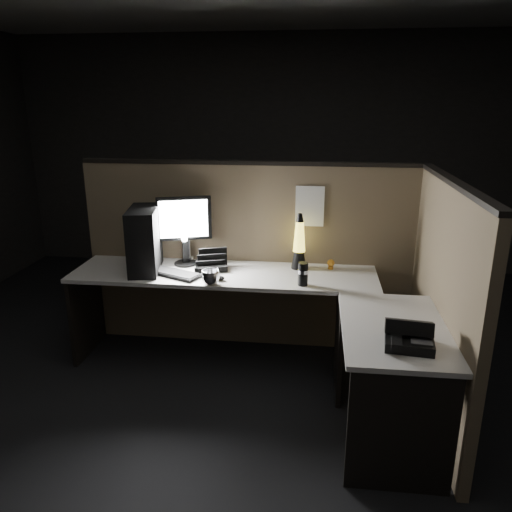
# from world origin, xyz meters

# --- Properties ---
(floor) EXTENTS (6.00, 6.00, 0.00)m
(floor) POSITION_xyz_m (0.00, 0.00, 0.00)
(floor) COLOR black
(floor) RESTS_ON ground
(room_shell) EXTENTS (6.00, 6.00, 6.00)m
(room_shell) POSITION_xyz_m (0.00, 0.00, 1.62)
(room_shell) COLOR silver
(room_shell) RESTS_ON ground
(partition_back) EXTENTS (2.66, 0.06, 1.50)m
(partition_back) POSITION_xyz_m (0.00, 0.93, 0.75)
(partition_back) COLOR brown
(partition_back) RESTS_ON ground
(partition_right) EXTENTS (0.06, 1.66, 1.50)m
(partition_right) POSITION_xyz_m (1.33, 0.10, 0.75)
(partition_right) COLOR brown
(partition_right) RESTS_ON ground
(desk) EXTENTS (2.60, 1.60, 0.73)m
(desk) POSITION_xyz_m (0.18, 0.25, 0.58)
(desk) COLOR beige
(desk) RESTS_ON ground
(pc_tower) EXTENTS (0.29, 0.49, 0.48)m
(pc_tower) POSITION_xyz_m (-0.75, 0.58, 0.97)
(pc_tower) COLOR black
(pc_tower) RESTS_ON desk
(monitor) EXTENTS (0.41, 0.19, 0.54)m
(monitor) POSITION_xyz_m (-0.48, 0.77, 1.06)
(monitor) COLOR black
(monitor) RESTS_ON desk
(keyboard) EXTENTS (0.48, 0.32, 0.02)m
(keyboard) POSITION_xyz_m (-0.53, 0.51, 0.74)
(keyboard) COLOR black
(keyboard) RESTS_ON desk
(mouse) EXTENTS (0.09, 0.07, 0.03)m
(mouse) POSITION_xyz_m (-0.15, 0.43, 0.75)
(mouse) COLOR black
(mouse) RESTS_ON desk
(clip_lamp) EXTENTS (0.05, 0.19, 0.25)m
(clip_lamp) POSITION_xyz_m (-0.47, 0.78, 0.87)
(clip_lamp) COLOR white
(clip_lamp) RESTS_ON desk
(organizer) EXTENTS (0.27, 0.26, 0.17)m
(organizer) POSITION_xyz_m (-0.26, 0.67, 0.77)
(organizer) COLOR black
(organizer) RESTS_ON desk
(lava_lamp) EXTENTS (0.12, 0.12, 0.43)m
(lava_lamp) POSITION_xyz_m (0.41, 0.77, 0.91)
(lava_lamp) COLOR black
(lava_lamp) RESTS_ON desk
(travel_mug) EXTENTS (0.07, 0.07, 0.16)m
(travel_mug) POSITION_xyz_m (0.45, 0.40, 0.81)
(travel_mug) COLOR black
(travel_mug) RESTS_ON desk
(steel_mug) EXTENTS (0.14, 0.14, 0.10)m
(steel_mug) POSITION_xyz_m (-0.19, 0.34, 0.78)
(steel_mug) COLOR silver
(steel_mug) RESTS_ON desk
(figurine) EXTENTS (0.06, 0.06, 0.06)m
(figurine) POSITION_xyz_m (0.66, 0.78, 0.78)
(figurine) COLOR orange
(figurine) RESTS_ON desk
(pinned_paper) EXTENTS (0.22, 0.00, 0.31)m
(pinned_paper) POSITION_xyz_m (0.48, 0.90, 1.19)
(pinned_paper) COLOR white
(pinned_paper) RESTS_ON partition_back
(desk_phone) EXTENTS (0.27, 0.28, 0.15)m
(desk_phone) POSITION_xyz_m (1.04, -0.44, 0.79)
(desk_phone) COLOR black
(desk_phone) RESTS_ON desk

